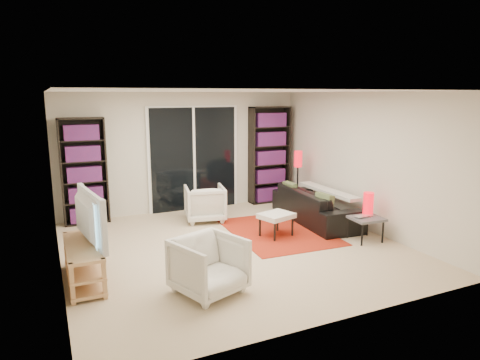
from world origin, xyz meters
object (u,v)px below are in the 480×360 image
object	(u,v)px
tv_stand	(84,262)
floor_lamp	(298,166)
armchair_back	(205,203)
armchair_front	(209,266)
bookshelf_right	(269,155)
sofa	(316,205)
side_table	(365,219)
ottoman	(276,217)
bookshelf_left	(84,171)

from	to	relation	value
tv_stand	floor_lamp	distance (m)	4.82
armchair_back	armchair_front	world-z (taller)	armchair_front
tv_stand	floor_lamp	bearing A→B (deg)	23.50
bookshelf_right	sofa	size ratio (longest dim) A/B	1.00
armchair_back	floor_lamp	world-z (taller)	floor_lamp
side_table	bookshelf_right	bearing A→B (deg)	93.53
tv_stand	ottoman	size ratio (longest dim) A/B	2.03
sofa	side_table	bearing A→B (deg)	-170.87
bookshelf_left	side_table	bearing A→B (deg)	-36.12
armchair_back	floor_lamp	xyz separation A→B (m)	(2.04, -0.01, 0.58)
armchair_front	floor_lamp	world-z (taller)	floor_lamp
armchair_back	armchair_front	distance (m)	3.04
bookshelf_right	armchair_back	xyz separation A→B (m)	(-1.80, -0.77, -0.71)
armchair_back	armchair_front	bearing A→B (deg)	82.82
armchair_back	side_table	size ratio (longest dim) A/B	1.38
tv_stand	sofa	bearing A→B (deg)	13.27
bookshelf_right	armchair_front	distance (m)	4.65
bookshelf_left	armchair_front	distance (m)	3.84
floor_lamp	bookshelf_right	bearing A→B (deg)	107.42
bookshelf_right	sofa	world-z (taller)	bookshelf_right
sofa	floor_lamp	distance (m)	1.11
tv_stand	side_table	world-z (taller)	tv_stand
tv_stand	armchair_front	size ratio (longest dim) A/B	1.69
sofa	side_table	size ratio (longest dim) A/B	3.93
side_table	armchair_back	bearing A→B (deg)	132.38
bookshelf_right	floor_lamp	size ratio (longest dim) A/B	1.72
bookshelf_left	sofa	bearing A→B (deg)	-23.31
ottoman	sofa	bearing A→B (deg)	22.72
bookshelf_right	armchair_front	world-z (taller)	bookshelf_right
tv_stand	floor_lamp	xyz separation A→B (m)	(4.38, 1.91, 0.65)
armchair_front	floor_lamp	distance (m)	4.22
ottoman	side_table	size ratio (longest dim) A/B	1.18
bookshelf_right	side_table	distance (m)	3.03
bookshelf_left	armchair_back	size ratio (longest dim) A/B	2.64
sofa	armchair_back	size ratio (longest dim) A/B	2.85
bookshelf_left	tv_stand	distance (m)	2.79
sofa	armchair_front	size ratio (longest dim) A/B	2.77
bookshelf_right	armchair_front	xyz separation A→B (m)	(-2.80, -3.65, -0.71)
armchair_front	armchair_back	bearing A→B (deg)	51.18
sofa	floor_lamp	bearing A→B (deg)	-6.34
armchair_back	ottoman	distance (m)	1.58
tv_stand	sofa	size ratio (longest dim) A/B	0.61
armchair_back	side_table	xyz separation A→B (m)	(1.98, -2.17, 0.02)
tv_stand	armchair_back	size ratio (longest dim) A/B	1.74
bookshelf_right	sofa	xyz separation A→B (m)	(0.07, -1.69, -0.74)
bookshelf_left	floor_lamp	bearing A→B (deg)	-10.76
bookshelf_right	side_table	xyz separation A→B (m)	(0.18, -2.94, -0.69)
armchair_front	side_table	bearing A→B (deg)	-6.34
floor_lamp	armchair_back	bearing A→B (deg)	179.78
tv_stand	ottoman	world-z (taller)	tv_stand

